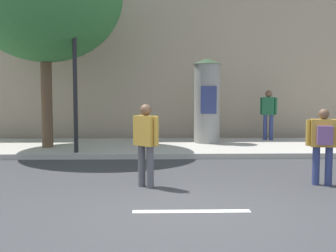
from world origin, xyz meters
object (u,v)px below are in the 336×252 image
traffic_light (74,49)px  pedestrian_with_bag (268,111)px  poster_column (207,100)px  pedestrian_in_light_jacket (323,140)px  pedestrian_in_dark_shirt (146,139)px

traffic_light → pedestrian_with_bag: 7.22m
traffic_light → poster_column: bearing=30.8°
traffic_light → pedestrian_in_light_jacket: (5.52, -3.51, -2.11)m
pedestrian_in_light_jacket → pedestrian_in_dark_shirt: (-3.45, -0.07, 0.04)m
pedestrian_in_light_jacket → poster_column: bearing=104.9°
pedestrian_in_light_jacket → pedestrian_in_dark_shirt: bearing=-178.9°
pedestrian_with_bag → pedestrian_in_dark_shirt: bearing=-122.0°
pedestrian_in_light_jacket → pedestrian_in_dark_shirt: pedestrian_in_dark_shirt is taller
poster_column → pedestrian_with_bag: size_ratio=1.60×
traffic_light → pedestrian_in_dark_shirt: bearing=-60.0°
traffic_light → pedestrian_in_light_jacket: bearing=-32.5°
traffic_light → pedestrian_in_light_jacket: size_ratio=2.82×
poster_column → traffic_light: bearing=-149.2°
traffic_light → pedestrian_in_dark_shirt: 4.63m
traffic_light → pedestrian_with_bag: size_ratio=2.39×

